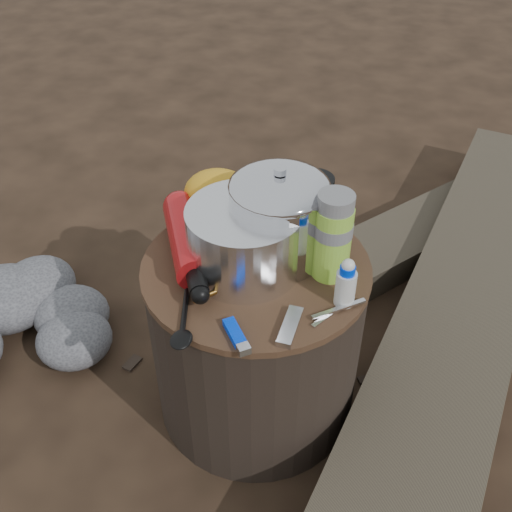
% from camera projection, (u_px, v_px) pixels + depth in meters
% --- Properties ---
extents(ground, '(60.00, 60.00, 0.00)m').
position_uv_depth(ground, '(256.00, 397.00, 1.59)').
color(ground, '#2F2116').
rests_on(ground, ground).
extents(stump, '(0.49, 0.49, 0.45)m').
position_uv_depth(stump, '(256.00, 338.00, 1.44)').
color(stump, black).
rests_on(stump, ground).
extents(log_main, '(0.72, 1.87, 0.16)m').
position_uv_depth(log_main, '(465.00, 298.00, 1.77)').
color(log_main, '#3B3428').
rests_on(log_main, ground).
extents(log_small, '(0.96, 1.05, 0.10)m').
position_uv_depth(log_small, '(452.00, 217.00, 2.12)').
color(log_small, '#3B3428').
rests_on(log_small, ground).
extents(foil_windscreen, '(0.24, 0.24, 0.15)m').
position_uv_depth(foil_windscreen, '(244.00, 239.00, 1.25)').
color(foil_windscreen, white).
rests_on(foil_windscreen, stump).
extents(camping_pot, '(0.21, 0.21, 0.21)m').
position_uv_depth(camping_pot, '(279.00, 215.00, 1.26)').
color(camping_pot, silver).
rests_on(camping_pot, stump).
extents(fuel_bottle, '(0.22, 0.32, 0.08)m').
position_uv_depth(fuel_bottle, '(187.00, 239.00, 1.31)').
color(fuel_bottle, red).
rests_on(fuel_bottle, stump).
extents(thermos, '(0.08, 0.08, 0.19)m').
position_uv_depth(thermos, '(333.00, 236.00, 1.22)').
color(thermos, '#97D33C').
rests_on(thermos, stump).
extents(travel_mug, '(0.08, 0.08, 0.13)m').
position_uv_depth(travel_mug, '(313.00, 202.00, 1.37)').
color(travel_mug, black).
rests_on(travel_mug, stump).
extents(stuff_sack, '(0.17, 0.14, 0.11)m').
position_uv_depth(stuff_sack, '(219.00, 194.00, 1.41)').
color(stuff_sack, orange).
rests_on(stuff_sack, stump).
extents(food_pouch, '(0.11, 0.05, 0.13)m').
position_uv_depth(food_pouch, '(266.00, 196.00, 1.38)').
color(food_pouch, navy).
rests_on(food_pouch, stump).
extents(lighter, '(0.07, 0.09, 0.02)m').
position_uv_depth(lighter, '(235.00, 332.00, 1.14)').
color(lighter, '#0034F0').
rests_on(lighter, stump).
extents(multitool, '(0.03, 0.10, 0.01)m').
position_uv_depth(multitool, '(290.00, 327.00, 1.15)').
color(multitool, silver).
rests_on(multitool, stump).
extents(pot_grabber, '(0.10, 0.11, 0.01)m').
position_uv_depth(pot_grabber, '(334.00, 311.00, 1.19)').
color(pot_grabber, silver).
rests_on(pot_grabber, stump).
extents(spork, '(0.07, 0.17, 0.01)m').
position_uv_depth(spork, '(185.00, 311.00, 1.18)').
color(spork, black).
rests_on(spork, stump).
extents(squeeze_bottle, '(0.04, 0.04, 0.10)m').
position_uv_depth(squeeze_bottle, '(346.00, 284.00, 1.18)').
color(squeeze_bottle, silver).
rests_on(squeeze_bottle, stump).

